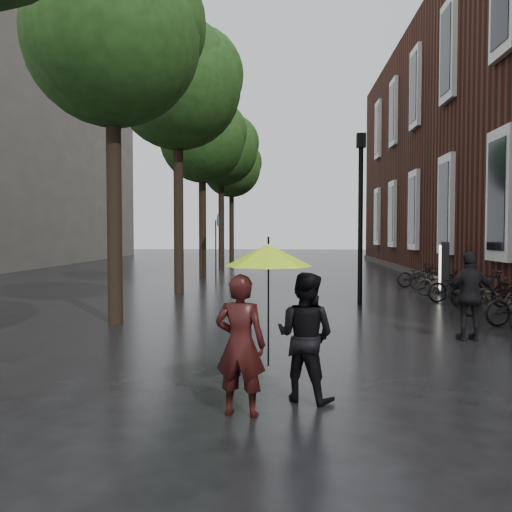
# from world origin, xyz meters

# --- Properties ---
(ground) EXTENTS (120.00, 120.00, 0.00)m
(ground) POSITION_xyz_m (0.00, 0.00, 0.00)
(ground) COLOR black
(street_trees) EXTENTS (4.33, 34.03, 8.91)m
(street_trees) POSITION_xyz_m (-3.99, 15.91, 6.34)
(street_trees) COLOR black
(street_trees) RESTS_ON ground
(person_burgundy) EXTENTS (0.62, 0.46, 1.54)m
(person_burgundy) POSITION_xyz_m (-0.85, 1.19, 0.77)
(person_burgundy) COLOR black
(person_burgundy) RESTS_ON ground
(person_black) EXTENTS (0.92, 0.84, 1.52)m
(person_black) POSITION_xyz_m (-0.14, 1.76, 0.76)
(person_black) COLOR black
(person_black) RESTS_ON ground
(lime_umbrella) EXTENTS (0.98, 0.98, 1.45)m
(lime_umbrella) POSITION_xyz_m (-0.56, 1.40, 1.73)
(lime_umbrella) COLOR black
(lime_umbrella) RESTS_ON ground
(pedestrian_walking) EXTENTS (0.99, 0.48, 1.63)m
(pedestrian_walking) POSITION_xyz_m (3.01, 5.51, 0.82)
(pedestrian_walking) COLOR black
(pedestrian_walking) RESTS_ON ground
(parked_bicycles) EXTENTS (2.10, 11.69, 1.05)m
(parked_bicycles) POSITION_xyz_m (4.57, 9.76, 0.46)
(parked_bicycles) COLOR black
(parked_bicycles) RESTS_ON ground
(ad_lightbox) EXTENTS (0.26, 1.12, 1.69)m
(ad_lightbox) POSITION_xyz_m (4.61, 12.80, 0.85)
(ad_lightbox) COLOR black
(ad_lightbox) RESTS_ON ground
(lamp_post) EXTENTS (0.24, 0.24, 4.65)m
(lamp_post) POSITION_xyz_m (1.64, 10.23, 2.82)
(lamp_post) COLOR black
(lamp_post) RESTS_ON ground
(cycle_sign) EXTENTS (0.15, 0.50, 2.75)m
(cycle_sign) POSITION_xyz_m (-3.27, 17.80, 1.82)
(cycle_sign) COLOR #262628
(cycle_sign) RESTS_ON ground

